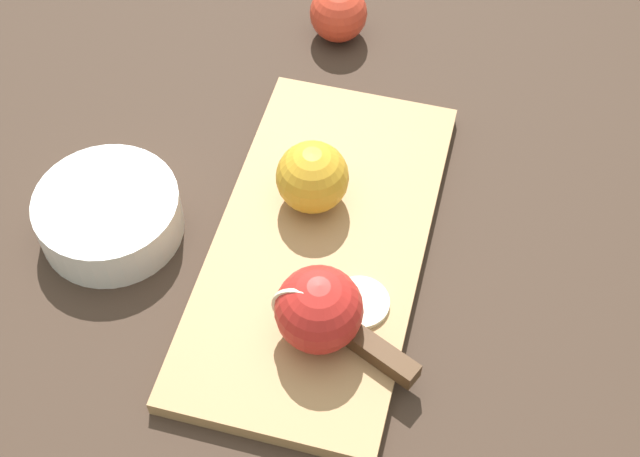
{
  "coord_description": "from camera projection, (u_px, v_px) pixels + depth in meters",
  "views": [
    {
      "loc": [
        0.51,
        0.04,
        0.75
      ],
      "look_at": [
        0.0,
        0.0,
        0.04
      ],
      "focal_mm": 50.0,
      "sensor_mm": 36.0,
      "label": 1
    }
  ],
  "objects": [
    {
      "name": "apple_half_left",
      "position": [
        313.0,
        177.0,
        0.89
      ],
      "size": [
        0.07,
        0.07,
        0.07
      ],
      "rotation": [
        0.0,
        0.0,
        2.56
      ],
      "color": "gold",
      "rests_on": "cutting_board"
    },
    {
      "name": "apple_slice",
      "position": [
        360.0,
        302.0,
        0.85
      ],
      "size": [
        0.06,
        0.06,
        0.01
      ],
      "color": "beige",
      "rests_on": "cutting_board"
    },
    {
      "name": "knife",
      "position": [
        375.0,
        351.0,
        0.81
      ],
      "size": [
        0.1,
        0.13,
        0.02
      ],
      "rotation": [
        0.0,
        0.0,
        -2.18
      ],
      "color": "silver",
      "rests_on": "cutting_board"
    },
    {
      "name": "cutting_board",
      "position": [
        320.0,
        245.0,
        0.9
      ],
      "size": [
        0.45,
        0.28,
        0.02
      ],
      "color": "#A37A4C",
      "rests_on": "ground_plane"
    },
    {
      "name": "ground_plane",
      "position": [
        320.0,
        251.0,
        0.91
      ],
      "size": [
        4.0,
        4.0,
        0.0
      ],
      "primitive_type": "plane",
      "color": "#38281E"
    },
    {
      "name": "apple_whole",
      "position": [
        342.0,
        13.0,
        1.07
      ],
      "size": [
        0.07,
        0.07,
        0.08
      ],
      "color": "red",
      "rests_on": "ground_plane"
    },
    {
      "name": "apple_half_right",
      "position": [
        319.0,
        310.0,
        0.8
      ],
      "size": [
        0.08,
        0.08,
        0.08
      ],
      "rotation": [
        0.0,
        0.0,
        5.99
      ],
      "color": "red",
      "rests_on": "cutting_board"
    },
    {
      "name": "bowl",
      "position": [
        109.0,
        213.0,
        0.9
      ],
      "size": [
        0.15,
        0.15,
        0.05
      ],
      "color": "silver",
      "rests_on": "ground_plane"
    }
  ]
}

